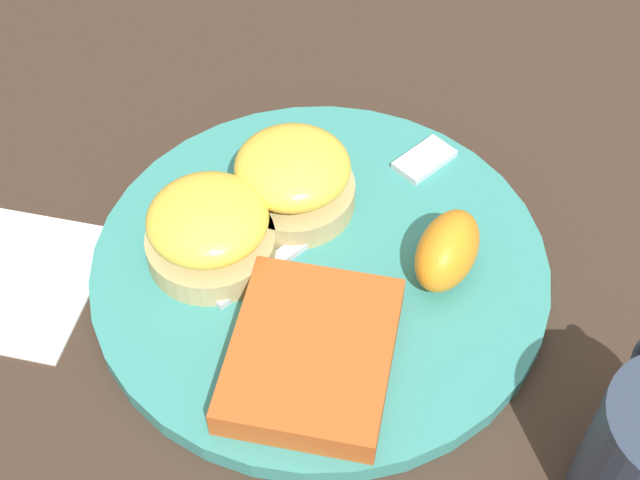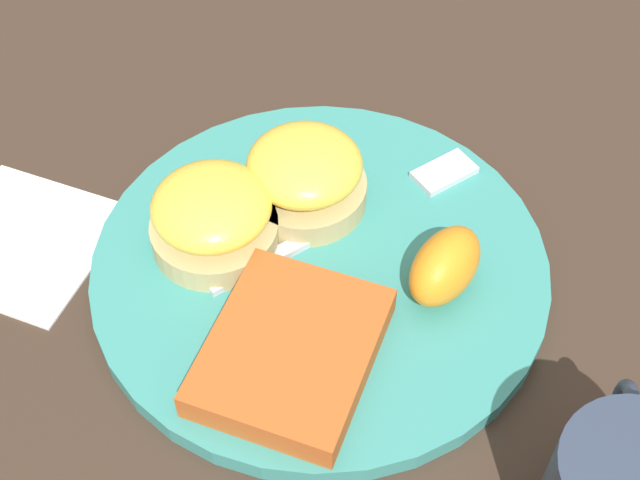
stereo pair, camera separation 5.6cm
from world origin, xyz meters
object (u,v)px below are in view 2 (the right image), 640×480
(hashbrown_patty, at_px, (291,351))
(sandwich_benedict_left, at_px, (305,176))
(orange_wedge, at_px, (445,266))
(fork, at_px, (364,213))
(sandwich_benedict_right, at_px, (211,221))

(hashbrown_patty, bearing_deg, sandwich_benedict_left, 9.36)
(orange_wedge, bearing_deg, fork, 50.37)
(sandwich_benedict_right, bearing_deg, fork, -62.51)
(sandwich_benedict_left, relative_size, sandwich_benedict_right, 1.00)
(sandwich_benedict_left, xyz_separation_m, hashbrown_patty, (-0.13, -0.02, -0.01))
(orange_wedge, distance_m, fork, 0.08)
(hashbrown_patty, bearing_deg, orange_wedge, -47.63)
(orange_wedge, relative_size, fork, 0.37)
(hashbrown_patty, distance_m, fork, 0.12)
(sandwich_benedict_right, distance_m, orange_wedge, 0.15)
(sandwich_benedict_left, height_order, fork, sandwich_benedict_left)
(sandwich_benedict_right, xyz_separation_m, hashbrown_patty, (-0.07, -0.07, -0.01))
(sandwich_benedict_left, distance_m, hashbrown_patty, 0.13)
(sandwich_benedict_left, bearing_deg, sandwich_benedict_right, 136.69)
(hashbrown_patty, relative_size, fork, 0.70)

